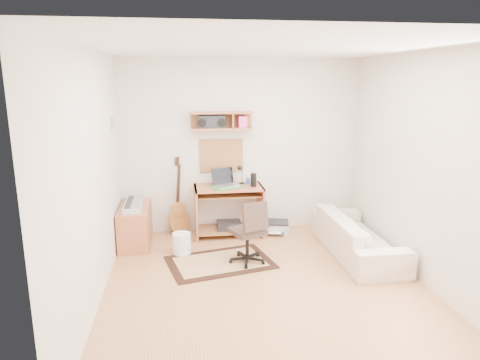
{
  "coord_description": "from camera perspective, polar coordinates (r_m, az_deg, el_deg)",
  "views": [
    {
      "loc": [
        -0.91,
        -4.43,
        2.29
      ],
      "look_at": [
        -0.15,
        1.05,
        1.0
      ],
      "focal_mm": 32.5,
      "sensor_mm": 36.0,
      "label": 1
    }
  ],
  "objects": [
    {
      "name": "cabinet",
      "position": [
        6.34,
        -13.61,
        -5.78
      ],
      "size": [
        0.4,
        0.9,
        0.55
      ],
      "primitive_type": "cube",
      "color": "#B66340",
      "rests_on": "floor"
    },
    {
      "name": "task_chair",
      "position": [
        5.5,
        0.97,
        -6.74
      ],
      "size": [
        0.57,
        0.57,
        0.84
      ],
      "primitive_type": null,
      "rotation": [
        0.0,
        0.0,
        0.4
      ],
      "color": "#33251E",
      "rests_on": "floor"
    },
    {
      "name": "ceiling",
      "position": [
        4.53,
        3.89,
        17.08
      ],
      "size": [
        3.6,
        4.0,
        0.01
      ],
      "primitive_type": "cube",
      "color": "white",
      "rests_on": "ground"
    },
    {
      "name": "guitar",
      "position": [
        6.51,
        -8.1,
        -2.17
      ],
      "size": [
        0.36,
        0.31,
        1.17
      ],
      "primitive_type": null,
      "rotation": [
        0.0,
        0.0,
        0.42
      ],
      "color": "#B57637",
      "rests_on": "floor"
    },
    {
      "name": "wall_photo",
      "position": [
        6.02,
        -16.39,
        7.17
      ],
      "size": [
        0.02,
        0.2,
        0.15
      ],
      "primitive_type": "cube",
      "color": "#4C8CBF",
      "rests_on": "left_wall"
    },
    {
      "name": "music_keyboard",
      "position": [
        6.25,
        -13.77,
        -3.11
      ],
      "size": [
        0.23,
        0.75,
        0.07
      ],
      "primitive_type": "cube",
      "color": "#B2B5BA",
      "rests_on": "cabinet"
    },
    {
      "name": "pencil_cup",
      "position": [
        6.5,
        1.02,
        -0.16
      ],
      "size": [
        0.06,
        0.06,
        0.09
      ],
      "primitive_type": "cylinder",
      "color": "#354FA1",
      "rests_on": "desk"
    },
    {
      "name": "laptop",
      "position": [
        6.33,
        -1.79,
        0.26
      ],
      "size": [
        0.45,
        0.45,
        0.26
      ],
      "primitive_type": null,
      "rotation": [
        0.0,
        0.0,
        0.41
      ],
      "color": "silver",
      "rests_on": "desk"
    },
    {
      "name": "right_wall",
      "position": [
        5.29,
        23.18,
        1.27
      ],
      "size": [
        0.01,
        4.0,
        2.6
      ],
      "primitive_type": "cube",
      "color": "beige",
      "rests_on": "ground"
    },
    {
      "name": "sofa",
      "position": [
        5.99,
        15.17,
        -6.24
      ],
      "size": [
        0.53,
        1.8,
        0.7
      ],
      "primitive_type": "imported",
      "rotation": [
        0.0,
        0.0,
        1.57
      ],
      "color": "beige",
      "rests_on": "floor"
    },
    {
      "name": "rug",
      "position": [
        5.65,
        -2.64,
        -10.72
      ],
      "size": [
        1.44,
        1.12,
        0.02
      ],
      "primitive_type": "cube",
      "rotation": [
        0.0,
        0.0,
        0.23
      ],
      "color": "beige",
      "rests_on": "floor"
    },
    {
      "name": "floor",
      "position": [
        5.07,
        3.42,
        -13.81
      ],
      "size": [
        3.6,
        4.0,
        0.01
      ],
      "primitive_type": "cube",
      "color": "#BD7F4E",
      "rests_on": "ground"
    },
    {
      "name": "speaker",
      "position": [
        6.36,
        1.78,
        0.02
      ],
      "size": [
        0.09,
        0.09,
        0.2
      ],
      "primitive_type": "cylinder",
      "color": "black",
      "rests_on": "desk"
    },
    {
      "name": "cork_board",
      "position": [
        6.53,
        -2.44,
        3.25
      ],
      "size": [
        0.64,
        0.03,
        0.49
      ],
      "primitive_type": "cube",
      "color": "tan",
      "rests_on": "back_wall"
    },
    {
      "name": "desk_lamp",
      "position": [
        6.51,
        0.27,
        0.72
      ],
      "size": [
        0.09,
        0.09,
        0.28
      ],
      "primitive_type": null,
      "color": "black",
      "rests_on": "desk"
    },
    {
      "name": "boombox",
      "position": [
        6.34,
        -3.78,
        7.59
      ],
      "size": [
        0.38,
        0.17,
        0.2
      ],
      "primitive_type": "cube",
      "color": "black",
      "rests_on": "wall_shelf"
    },
    {
      "name": "waste_basket",
      "position": [
        5.9,
        -7.65,
        -8.29
      ],
      "size": [
        0.32,
        0.32,
        0.29
      ],
      "primitive_type": "cylinder",
      "rotation": [
        0.0,
        0.0,
        -0.4
      ],
      "color": "white",
      "rests_on": "floor"
    },
    {
      "name": "desk",
      "position": [
        6.48,
        -1.47,
        -4.06
      ],
      "size": [
        1.0,
        0.55,
        0.75
      ],
      "primitive_type": null,
      "color": "#B66340",
      "rests_on": "floor"
    },
    {
      "name": "printer",
      "position": [
        6.72,
        4.65,
        -6.08
      ],
      "size": [
        0.47,
        0.4,
        0.16
      ],
      "primitive_type": "cube",
      "rotation": [
        0.0,
        0.0,
        -0.21
      ],
      "color": "#A5A8AA",
      "rests_on": "floor"
    },
    {
      "name": "back_wall",
      "position": [
        6.57,
        0.14,
        4.47
      ],
      "size": [
        3.6,
        0.01,
        2.6
      ],
      "primitive_type": "cube",
      "color": "beige",
      "rests_on": "ground"
    },
    {
      "name": "wall_shelf",
      "position": [
        6.36,
        -2.39,
        7.8
      ],
      "size": [
        0.9,
        0.25,
        0.26
      ],
      "primitive_type": "cube",
      "color": "#B66340",
      "rests_on": "back_wall"
    },
    {
      "name": "left_wall",
      "position": [
        4.62,
        -18.85,
        0.04
      ],
      "size": [
        0.01,
        4.0,
        2.6
      ],
      "primitive_type": "cube",
      "color": "beige",
      "rests_on": "ground"
    }
  ]
}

